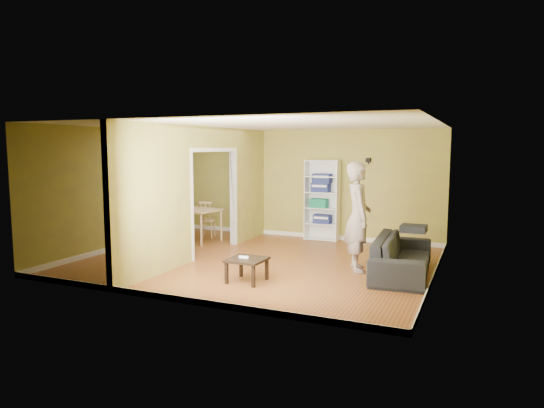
{
  "coord_description": "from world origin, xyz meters",
  "views": [
    {
      "loc": [
        3.93,
        -8.31,
        2.19
      ],
      "look_at": [
        0.2,
        0.2,
        1.1
      ],
      "focal_mm": 32.0,
      "sensor_mm": 36.0,
      "label": 1
    }
  ],
  "objects_px": {
    "coffee_table": "(247,262)",
    "chair_far": "(207,219)",
    "chair_left": "(167,218)",
    "person": "(358,207)",
    "sofa": "(402,250)",
    "dining_table": "(193,212)",
    "chair_near": "(181,225)",
    "bookshelf": "(323,200)"
  },
  "relations": [
    {
      "from": "coffee_table",
      "to": "chair_far",
      "type": "height_order",
      "value": "chair_far"
    },
    {
      "from": "chair_left",
      "to": "person",
      "type": "bearing_deg",
      "value": 81.11
    },
    {
      "from": "sofa",
      "to": "dining_table",
      "type": "relative_size",
      "value": 1.86
    },
    {
      "from": "chair_near",
      "to": "dining_table",
      "type": "bearing_deg",
      "value": 90.37
    },
    {
      "from": "chair_left",
      "to": "chair_near",
      "type": "relative_size",
      "value": 1.01
    },
    {
      "from": "dining_table",
      "to": "sofa",
      "type": "bearing_deg",
      "value": -12.88
    },
    {
      "from": "chair_near",
      "to": "chair_left",
      "type": "bearing_deg",
      "value": 131.85
    },
    {
      "from": "dining_table",
      "to": "chair_near",
      "type": "xyz_separation_m",
      "value": [
        0.1,
        -0.67,
        -0.21
      ]
    },
    {
      "from": "dining_table",
      "to": "chair_far",
      "type": "height_order",
      "value": "chair_far"
    },
    {
      "from": "bookshelf",
      "to": "dining_table",
      "type": "bearing_deg",
      "value": -153.79
    },
    {
      "from": "person",
      "to": "bookshelf",
      "type": "bearing_deg",
      "value": 6.49
    },
    {
      "from": "sofa",
      "to": "chair_near",
      "type": "distance_m",
      "value": 4.9
    },
    {
      "from": "chair_left",
      "to": "chair_far",
      "type": "distance_m",
      "value": 0.98
    },
    {
      "from": "sofa",
      "to": "person",
      "type": "xyz_separation_m",
      "value": [
        -0.78,
        -0.05,
        0.71
      ]
    },
    {
      "from": "sofa",
      "to": "chair_left",
      "type": "xyz_separation_m",
      "value": [
        -5.78,
        1.22,
        0.04
      ]
    },
    {
      "from": "person",
      "to": "chair_far",
      "type": "bearing_deg",
      "value": 43.97
    },
    {
      "from": "bookshelf",
      "to": "dining_table",
      "type": "distance_m",
      "value": 3.07
    },
    {
      "from": "sofa",
      "to": "person",
      "type": "bearing_deg",
      "value": 89.74
    },
    {
      "from": "person",
      "to": "bookshelf",
      "type": "relative_size",
      "value": 1.2
    },
    {
      "from": "chair_near",
      "to": "chair_far",
      "type": "height_order",
      "value": "chair_near"
    },
    {
      "from": "chair_far",
      "to": "chair_left",
      "type": "bearing_deg",
      "value": 12.96
    },
    {
      "from": "person",
      "to": "chair_near",
      "type": "height_order",
      "value": "person"
    },
    {
      "from": "chair_left",
      "to": "sofa",
      "type": "bearing_deg",
      "value": 83.4
    },
    {
      "from": "chair_near",
      "to": "sofa",
      "type": "bearing_deg",
      "value": -14.01
    },
    {
      "from": "coffee_table",
      "to": "chair_left",
      "type": "xyz_separation_m",
      "value": [
        -3.54,
        2.72,
        0.14
      ]
    },
    {
      "from": "person",
      "to": "chair_left",
      "type": "relative_size",
      "value": 2.41
    },
    {
      "from": "person",
      "to": "chair_near",
      "type": "bearing_deg",
      "value": 59.38
    },
    {
      "from": "bookshelf",
      "to": "chair_near",
      "type": "bearing_deg",
      "value": -142.58
    },
    {
      "from": "coffee_table",
      "to": "chair_left",
      "type": "distance_m",
      "value": 4.47
    },
    {
      "from": "sofa",
      "to": "chair_far",
      "type": "distance_m",
      "value": 5.2
    },
    {
      "from": "dining_table",
      "to": "chair_near",
      "type": "height_order",
      "value": "chair_near"
    },
    {
      "from": "sofa",
      "to": "bookshelf",
      "type": "xyz_separation_m",
      "value": [
        -2.24,
        2.49,
        0.52
      ]
    },
    {
      "from": "coffee_table",
      "to": "chair_far",
      "type": "bearing_deg",
      "value": 130.04
    },
    {
      "from": "dining_table",
      "to": "chair_left",
      "type": "xyz_separation_m",
      "value": [
        -0.8,
        0.08,
        -0.21
      ]
    },
    {
      "from": "sofa",
      "to": "chair_near",
      "type": "height_order",
      "value": "chair_near"
    },
    {
      "from": "person",
      "to": "chair_near",
      "type": "distance_m",
      "value": 4.19
    },
    {
      "from": "chair_left",
      "to": "chair_far",
      "type": "height_order",
      "value": "chair_left"
    },
    {
      "from": "chair_far",
      "to": "dining_table",
      "type": "bearing_deg",
      "value": 68.18
    },
    {
      "from": "person",
      "to": "dining_table",
      "type": "distance_m",
      "value": 4.4
    },
    {
      "from": "chair_left",
      "to": "chair_near",
      "type": "height_order",
      "value": "chair_left"
    },
    {
      "from": "dining_table",
      "to": "chair_near",
      "type": "bearing_deg",
      "value": -81.13
    },
    {
      "from": "coffee_table",
      "to": "dining_table",
      "type": "distance_m",
      "value": 3.82
    }
  ]
}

